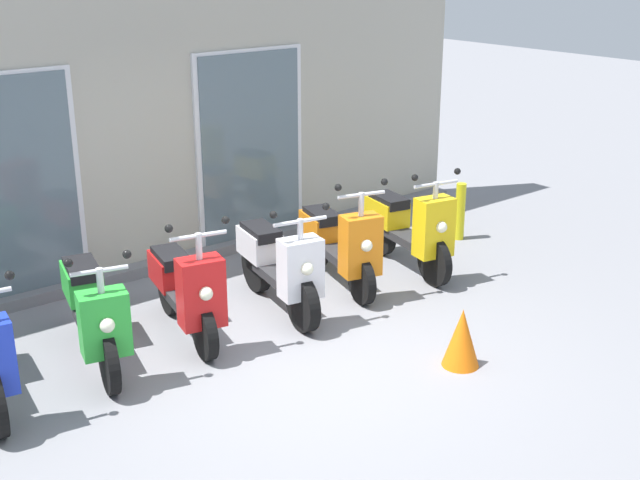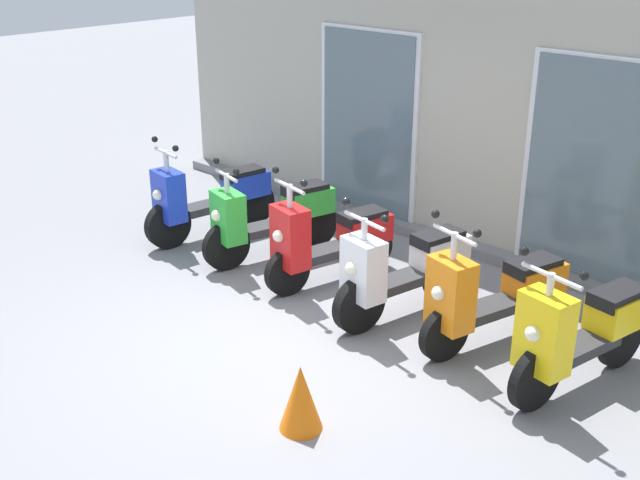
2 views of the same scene
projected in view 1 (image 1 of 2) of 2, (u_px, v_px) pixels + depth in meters
The scene contains 9 objects.
ground_plane at pixel (310, 368), 7.07m from camera, with size 40.00×40.00×0.00m, color gray.
storefront_facade at pixel (130, 117), 8.73m from camera, with size 9.18×0.50×3.48m.
scooter_green at pixel (93, 310), 7.01m from camera, with size 0.69×1.62×1.17m.
scooter_red at pixel (185, 288), 7.50m from camera, with size 0.67×1.51×1.25m.
scooter_white at pixel (279, 265), 8.03m from camera, with size 0.67×1.59×1.19m.
scooter_orange at pixel (339, 242), 8.63m from camera, with size 0.74×1.57×1.26m.
scooter_yellow at pixel (409, 227), 9.03m from camera, with size 0.67×1.57×1.23m.
curb_bollard at pixel (460, 211), 10.03m from camera, with size 0.12×0.12×0.70m, color yellow.
traffic_cone at pixel (462, 338), 7.03m from camera, with size 0.32×0.32×0.52m, color orange.
Camera 1 is at (-3.89, -4.95, 3.40)m, focal length 46.73 mm.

